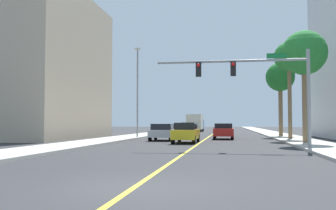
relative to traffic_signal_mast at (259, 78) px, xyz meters
The scene contains 17 objects.
ground 29.11m from the traffic_signal_mast, 97.78° to the left, with size 192.00×192.00×0.00m, color #2D2D30.
sidewalk_left 31.16m from the traffic_signal_mast, 112.48° to the left, with size 3.36×168.00×0.15m, color #B2ADA3.
sidewalk_right 29.12m from the traffic_signal_mast, 81.99° to the left, with size 3.36×168.00×0.15m, color #B2ADA3.
lane_marking_center 29.11m from the traffic_signal_mast, 97.78° to the left, with size 0.16×144.00×0.01m, color yellow.
building_left_near 26.82m from the traffic_signal_mast, 150.94° to the left, with size 15.68×16.70×14.09m, color tan.
traffic_signal_mast is the anchor object (origin of this frame).
street_lamp 17.86m from the traffic_signal_mast, 126.60° to the left, with size 0.56×0.28×8.83m.
palm_near 7.18m from the traffic_signal_mast, 57.77° to the left, with size 3.16×3.16×7.93m.
palm_mid 13.58m from the traffic_signal_mast, 74.02° to the left, with size 2.66×2.66×8.61m.
palm_far 20.10m from the traffic_signal_mast, 79.24° to the left, with size 3.06×3.06×7.81m.
car_white 22.61m from the traffic_signal_mast, 109.06° to the left, with size 1.87×4.35×1.36m.
car_black 26.73m from the traffic_signal_mast, 95.63° to the left, with size 2.03×4.57×1.35m.
car_red 14.36m from the traffic_signal_mast, 99.18° to the left, with size 1.88×4.37×1.47m.
car_silver 12.85m from the traffic_signal_mast, 126.30° to the left, with size 2.03×4.01×1.44m.
car_green 30.92m from the traffic_signal_mast, 103.83° to the left, with size 2.05×4.47×1.56m.
car_yellow 8.72m from the traffic_signal_mast, 127.45° to the left, with size 1.76×4.53×1.53m.
delivery_truck 42.54m from the traffic_signal_mast, 99.98° to the left, with size 2.47×7.09×2.91m.
Camera 1 is at (2.24, -8.81, 1.53)m, focal length 40.72 mm.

